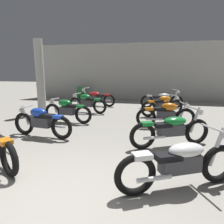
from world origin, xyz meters
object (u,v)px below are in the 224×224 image
Objects in this scene: motorcycle_left_row_2 at (67,110)px; motorcycle_right_row_4 at (162,99)px; motorcycle_right_row_0 at (181,162)px; support_pillar at (40,77)px; motorcycle_left_row_1 at (41,121)px; oil_drum at (82,93)px; motorcycle_right_row_3 at (163,105)px; motorcycle_left_row_4 at (96,98)px; motorcycle_right_row_2 at (166,114)px; motorcycle_left_row_3 at (87,103)px; motorcycle_right_row_1 at (171,129)px.

motorcycle_right_row_4 is (3.51, 3.70, -0.01)m from motorcycle_left_row_2.
motorcycle_left_row_2 is 0.99× the size of motorcycle_right_row_0.
support_pillar is 3.60m from motorcycle_left_row_1.
motorcycle_left_row_2 reaches higher than oil_drum.
oil_drum is (-5.06, 3.87, -0.03)m from motorcycle_right_row_3.
oil_drum is at bearing 127.91° from motorcycle_left_row_4.
motorcycle_right_row_3 is at bearing 91.57° from motorcycle_right_row_2.
oil_drum is (-5.09, 2.04, -0.03)m from motorcycle_right_row_4.
motorcycle_right_row_1 is (3.45, -3.62, -0.01)m from motorcycle_left_row_3.
support_pillar reaches higher than motorcycle_right_row_2.
motorcycle_right_row_0 is 10.74m from oil_drum.
motorcycle_left_row_3 is at bearing 19.19° from support_pillar.
motorcycle_left_row_4 is 1.21× the size of motorcycle_right_row_3.
support_pillar is 1.80× the size of motorcycle_right_row_3.
motorcycle_left_row_3 is (0.13, 1.85, 0.00)m from motorcycle_left_row_2.
motorcycle_left_row_1 is at bearing -90.34° from motorcycle_left_row_4.
motorcycle_left_row_1 is 1.00× the size of motorcycle_left_row_2.
support_pillar reaches higher than oil_drum.
motorcycle_right_row_1 reaches higher than motorcycle_left_row_1.
motorcycle_left_row_1 is 0.98× the size of motorcycle_right_row_1.
motorcycle_left_row_1 is 6.47m from motorcycle_right_row_4.
motorcycle_left_row_4 is 3.48m from motorcycle_right_row_4.
motorcycle_left_row_2 is at bearing 134.37° from motorcycle_right_row_0.
motorcycle_left_row_1 is 1.01× the size of motorcycle_left_row_3.
motorcycle_right_row_4 reaches higher than motorcycle_right_row_3.
motorcycle_right_row_1 is (3.56, -5.44, 0.00)m from motorcycle_left_row_4.
motorcycle_left_row_4 is at bearing -179.52° from motorcycle_right_row_4.
motorcycle_right_row_1 is 1.12× the size of motorcycle_right_row_3.
motorcycle_right_row_0 is 7.37m from motorcycle_right_row_4.
motorcycle_right_row_2 is at bearing -88.43° from motorcycle_right_row_3.
motorcycle_left_row_4 is at bearing 123.19° from motorcycle_right_row_1.
oil_drum is at bearing 131.72° from motorcycle_right_row_2.
motorcycle_left_row_2 is 0.98× the size of motorcycle_right_row_1.
motorcycle_right_row_2 is (5.27, -1.20, -1.14)m from support_pillar.
motorcycle_left_row_2 is 1.86m from motorcycle_left_row_3.
support_pillar is 1.63× the size of motorcycle_left_row_2.
motorcycle_left_row_1 is 3.94m from motorcycle_right_row_2.
support_pillar is at bearing -160.81° from motorcycle_left_row_3.
support_pillar is at bearing -92.00° from oil_drum.
motorcycle_left_row_3 is at bearing 122.07° from motorcycle_right_row_0.
motorcycle_right_row_3 is 6.37m from oil_drum.
motorcycle_left_row_3 is 1.09× the size of motorcycle_right_row_3.
motorcycle_right_row_4 reaches higher than motorcycle_left_row_3.
motorcycle_right_row_1 is at bearing -56.81° from motorcycle_left_row_4.
motorcycle_left_row_2 is 0.91× the size of motorcycle_left_row_4.
motorcycle_left_row_2 is 0.91× the size of motorcycle_right_row_4.
motorcycle_right_row_4 reaches higher than oil_drum.
motorcycle_right_row_3 is at bearing 91.60° from motorcycle_right_row_1.
motorcycle_right_row_2 is (3.40, -1.85, 0.00)m from motorcycle_left_row_3.
motorcycle_left_row_3 is at bearing 87.82° from motorcycle_left_row_1.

